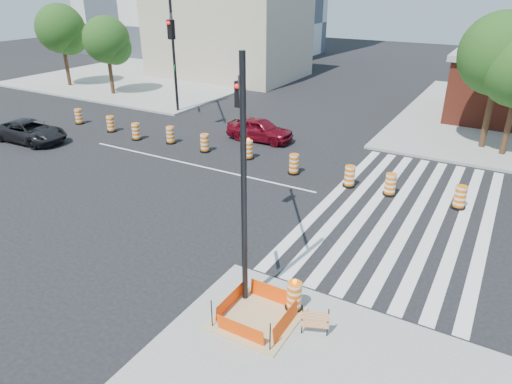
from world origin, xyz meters
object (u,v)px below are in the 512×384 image
signal_pole_se (242,147)px  signal_pole_nw (173,41)px  dark_suv (30,131)px  red_coupe (260,129)px

signal_pole_se → signal_pole_nw: signal_pole_nw is taller
dark_suv → signal_pole_se: (18.24, -5.36, 3.79)m
dark_suv → signal_pole_se: bearing=-108.8°
red_coupe → signal_pole_se: (6.40, -12.42, 3.74)m
red_coupe → dark_suv: red_coupe is taller
signal_pole_se → dark_suv: bearing=40.7°
signal_pole_nw → dark_suv: bearing=-67.3°
red_coupe → signal_pole_nw: (-7.37, 1.33, 4.58)m
dark_suv → signal_pole_se: signal_pole_se is taller
signal_pole_se → signal_pole_nw: 19.48m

